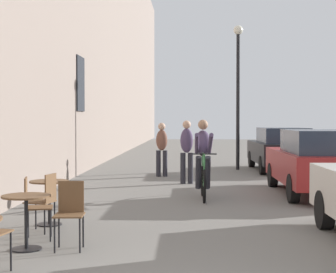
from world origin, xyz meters
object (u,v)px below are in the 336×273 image
at_px(pedestrian_mid, 162,146).
at_px(parked_car_second, 318,161).
at_px(cafe_table_mid, 26,210).
at_px(parked_car_third, 280,149).
at_px(cafe_table_far, 49,193).
at_px(pedestrian_near, 187,148).
at_px(cyclist_on_bicycle, 203,161).
at_px(street_lamp, 238,78).
at_px(cafe_chair_mid_toward_wall, 33,204).
at_px(cafe_chair_mid_toward_street, 70,210).
at_px(cafe_chair_far_toward_street, 45,198).

xyz_separation_m(pedestrian_mid, parked_car_second, (3.76, -3.87, -0.14)).
relative_size(cafe_table_mid, parked_car_third, 0.18).
bearing_deg(pedestrian_mid, cafe_table_far, -100.51).
relative_size(pedestrian_near, parked_car_second, 0.40).
xyz_separation_m(cyclist_on_bicycle, pedestrian_mid, (-1.14, 4.47, 0.10)).
relative_size(pedestrian_mid, parked_car_third, 0.39).
bearing_deg(street_lamp, pedestrian_mid, -136.68).
xyz_separation_m(cafe_table_mid, cyclist_on_bicycle, (2.43, 4.87, 0.29)).
relative_size(pedestrian_mid, street_lamp, 0.33).
bearing_deg(street_lamp, parked_car_second, -78.30).
relative_size(cyclist_on_bicycle, pedestrian_near, 1.04).
bearing_deg(parked_car_second, cyclist_on_bicycle, -166.95).
height_order(cafe_table_mid, pedestrian_near, pedestrian_near).
relative_size(cafe_chair_mid_toward_wall, parked_car_third, 0.22).
xyz_separation_m(cafe_chair_mid_toward_street, street_lamp, (3.19, 11.60, 2.59)).
xyz_separation_m(cafe_table_far, pedestrian_mid, (1.42, 7.65, 0.39)).
relative_size(cafe_table_far, cafe_chair_far_toward_street, 0.81).
distance_m(street_lamp, parked_car_second, 6.75).
bearing_deg(cafe_chair_mid_toward_street, cafe_table_mid, -172.33).
bearing_deg(cafe_table_far, cafe_chair_far_toward_street, -82.55).
distance_m(pedestrian_mid, street_lamp, 4.05).
xyz_separation_m(pedestrian_near, parked_car_third, (3.09, 3.73, -0.20)).
bearing_deg(cafe_chair_mid_toward_street, cafe_chair_far_toward_street, 120.72).
distance_m(cyclist_on_bicycle, pedestrian_mid, 4.62).
distance_m(cafe_chair_mid_toward_street, cafe_chair_mid_toward_wall, 0.82).
distance_m(cafe_table_mid, street_lamp, 12.53).
xyz_separation_m(cafe_table_far, parked_car_second, (5.17, 3.78, 0.25)).
xyz_separation_m(cafe_table_mid, street_lamp, (3.76, 11.67, 2.59)).
distance_m(cafe_chair_far_toward_street, street_lamp, 11.51).
distance_m(cafe_chair_mid_toward_street, parked_car_second, 7.02).
distance_m(pedestrian_near, pedestrian_mid, 1.97).
bearing_deg(parked_car_second, street_lamp, 101.70).
bearing_deg(cafe_table_mid, parked_car_second, 47.37).
bearing_deg(cafe_table_mid, cafe_table_far, 94.55).
distance_m(street_lamp, parked_car_third, 2.76).
bearing_deg(cafe_chair_mid_toward_wall, parked_car_third, 63.99).
height_order(cafe_table_far, cafe_chair_far_toward_street, cafe_chair_far_toward_street).
xyz_separation_m(cafe_chair_mid_toward_street, cyclist_on_bicycle, (1.86, 4.79, 0.29)).
height_order(cyclist_on_bicycle, pedestrian_mid, cyclist_on_bicycle).
xyz_separation_m(cyclist_on_bicycle, parked_car_second, (2.61, 0.61, -0.04)).
xyz_separation_m(cafe_chair_far_toward_street, pedestrian_near, (2.11, 6.41, 0.43)).
xyz_separation_m(pedestrian_near, street_lamp, (1.71, 4.14, 2.16)).
relative_size(cafe_chair_mid_toward_street, street_lamp, 0.18).
xyz_separation_m(street_lamp, parked_car_third, (1.38, -0.41, -2.36)).
bearing_deg(pedestrian_near, cafe_chair_mid_toward_street, -101.26).
bearing_deg(parked_car_second, cafe_table_far, -143.84).
height_order(cafe_table_mid, street_lamp, street_lamp).
bearing_deg(cyclist_on_bicycle, cafe_table_mid, -116.49).
relative_size(cafe_table_far, street_lamp, 0.15).
bearing_deg(cafe_chair_mid_toward_wall, parked_car_second, 43.71).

